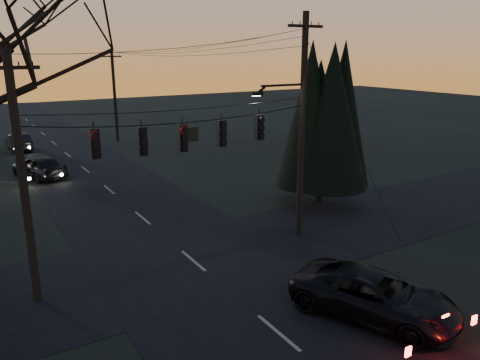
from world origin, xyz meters
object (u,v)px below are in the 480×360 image
evergreen_right (322,122)px  sedan_oncoming_b (19,142)px  utility_pole_far_r (118,141)px  sedan_oncoming_a (39,167)px  suv_near (374,296)px  utility_pole_left (38,300)px  utility_pole_right (298,235)px

evergreen_right → sedan_oncoming_b: (-12.88, 24.68, -3.89)m
utility_pole_far_r → sedan_oncoming_a: 13.82m
suv_near → sedan_oncoming_b: 35.55m
evergreen_right → sedan_oncoming_b: evergreen_right is taller
evergreen_right → suv_near: size_ratio=1.50×
evergreen_right → sedan_oncoming_b: bearing=117.6°
suv_near → sedan_oncoming_a: bearing=81.6°
utility_pole_left → suv_near: utility_pole_left is taller
suv_near → sedan_oncoming_b: (-6.40, 34.97, -0.02)m
utility_pole_left → sedan_oncoming_a: (2.80, 17.29, 0.80)m
utility_pole_far_r → suv_near: bearing=-93.8°
utility_pole_right → sedan_oncoming_b: 29.46m
sedan_oncoming_a → sedan_oncoming_b: 10.85m
evergreen_right → sedan_oncoming_a: evergreen_right is taller
utility_pole_left → sedan_oncoming_b: size_ratio=1.92×
utility_pole_right → utility_pole_far_r: bearing=90.0°
utility_pole_left → suv_near: (9.20, -6.83, 0.75)m
utility_pole_right → sedan_oncoming_a: size_ratio=2.14×
utility_pole_far_r → evergreen_right: (4.18, -24.55, 4.62)m
utility_pole_right → evergreen_right: 7.12m
utility_pole_left → evergreen_right: bearing=12.4°
utility_pole_far_r → evergreen_right: bearing=-80.3°
utility_pole_right → suv_near: bearing=-108.6°
utility_pole_far_r → suv_near: (-2.30, -34.83, 0.75)m
utility_pole_left → sedan_oncoming_b: bearing=84.3°
suv_near → utility_pole_left: bearing=120.1°
sedan_oncoming_b → utility_pole_left: bearing=81.2°
sedan_oncoming_a → sedan_oncoming_b: sedan_oncoming_a is taller
utility_pole_right → evergreen_right: (4.18, 3.45, 4.62)m
utility_pole_far_r → evergreen_right: evergreen_right is taller
utility_pole_left → suv_near: bearing=-36.6°
utility_pole_right → sedan_oncoming_b: size_ratio=2.25×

